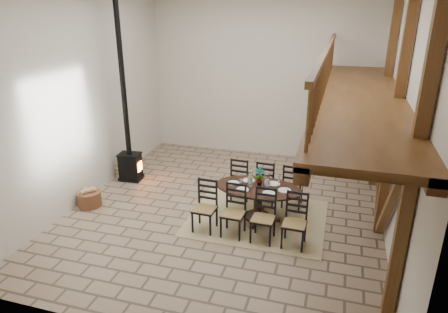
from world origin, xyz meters
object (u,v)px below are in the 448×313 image
(dining_table, at_px, (257,204))
(wood_stove, at_px, (128,140))
(log_basket, at_px, (89,198))
(log_stack, at_px, (123,170))

(dining_table, relative_size, wood_stove, 0.47)
(wood_stove, xyz_separation_m, log_basket, (-0.20, -1.67, -0.95))
(wood_stove, height_order, log_basket, wood_stove)
(wood_stove, bearing_deg, dining_table, -23.33)
(dining_table, distance_m, log_basket, 4.02)
(log_stack, bearing_deg, wood_stove, -6.41)
(wood_stove, height_order, log_stack, wood_stove)
(dining_table, distance_m, log_stack, 4.24)
(dining_table, bearing_deg, wood_stove, 164.33)
(dining_table, height_order, log_stack, dining_table)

